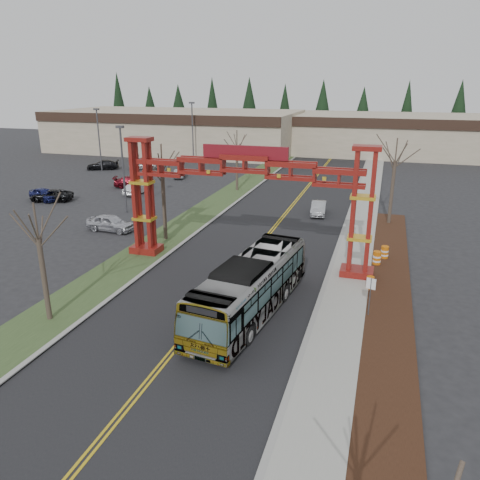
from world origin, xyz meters
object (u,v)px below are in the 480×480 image
at_px(bare_tree_median_far, 237,148).
at_px(bare_tree_median_near, 38,238).
at_px(silver_sedan, 319,208).
at_px(barrel_north, 385,253).
at_px(parked_car_mid_b, 44,194).
at_px(bare_tree_median_mid, 162,171).
at_px(bare_tree_right_far, 395,162).
at_px(light_pole_near, 123,163).
at_px(transit_bus, 251,287).
at_px(parked_car_near_c, 51,195).
at_px(parked_car_far_c, 103,165).
at_px(barrel_south, 370,283).
at_px(barrel_mid, 377,259).
at_px(retail_building_east, 393,134).
at_px(parked_car_near_a, 110,223).
at_px(light_pole_mid, 99,135).
at_px(parked_car_far_b, 143,165).
at_px(gateway_arch, 245,184).
at_px(parked_car_near_b, 136,189).
at_px(light_pole_far, 193,128).
at_px(parked_car_far_a, 180,173).
at_px(parked_car_mid_a, 133,182).
at_px(retail_building_west, 177,131).
at_px(street_sign, 371,289).

bearing_deg(bare_tree_median_far, bare_tree_median_near, -90.00).
relative_size(silver_sedan, barrel_north, 3.87).
bearing_deg(parked_car_mid_b, bare_tree_median_mid, -93.72).
relative_size(bare_tree_right_far, light_pole_near, 0.92).
xyz_separation_m(transit_bus, parked_car_near_c, (-28.75, 19.23, -1.02)).
xyz_separation_m(parked_car_far_c, bare_tree_median_mid, (23.98, -27.73, 5.18)).
bearing_deg(bare_tree_right_far, parked_car_mid_b, -176.93).
height_order(transit_bus, silver_sedan, transit_bus).
bearing_deg(barrel_south, barrel_mid, 86.59).
xyz_separation_m(retail_building_east, parked_car_near_a, (-23.78, -57.80, -2.77)).
relative_size(parked_car_near_c, light_pole_mid, 0.51).
xyz_separation_m(silver_sedan, parked_car_far_b, (-29.36, 18.00, -0.05)).
distance_m(parked_car_near_a, light_pole_mid, 31.84).
relative_size(barrel_south, barrel_mid, 0.84).
bearing_deg(parked_car_far_b, gateway_arch, 24.19).
relative_size(parked_car_near_b, light_pole_mid, 0.42).
bearing_deg(light_pole_far, bare_tree_median_near, -75.80).
height_order(bare_tree_median_far, light_pole_near, light_pole_near).
relative_size(parked_car_mid_b, light_pole_far, 0.44).
bearing_deg(bare_tree_median_near, bare_tree_median_mid, 90.00).
xyz_separation_m(parked_car_near_b, barrel_south, (27.76, -19.54, -0.17)).
xyz_separation_m(bare_tree_median_near, bare_tree_median_far, (0.00, 34.70, 0.35)).
bearing_deg(parked_car_far_a, light_pole_near, 79.52).
bearing_deg(barrel_mid, barrel_north, 70.58).
xyz_separation_m(parked_car_mid_a, bare_tree_median_near, (13.07, -32.43, 4.13)).
xyz_separation_m(transit_bus, barrel_south, (6.42, 5.39, -1.20)).
bearing_deg(retail_building_west, light_pole_mid, -93.77).
height_order(bare_tree_median_mid, barrel_south, bare_tree_median_mid).
bearing_deg(gateway_arch, bare_tree_median_near, -125.10).
relative_size(parked_car_near_b, barrel_north, 3.64).
relative_size(parked_car_mid_a, bare_tree_median_near, 0.71).
xyz_separation_m(retail_building_east, barrel_mid, (-0.76, -59.40, -2.97)).
relative_size(bare_tree_right_far, barrel_north, 7.63).
relative_size(bare_tree_right_far, light_pole_far, 0.82).
xyz_separation_m(light_pole_far, barrel_mid, (30.61, -38.93, -5.04)).
distance_m(transit_bus, parked_car_near_a, 19.98).
xyz_separation_m(parked_car_far_b, bare_tree_median_far, (18.17, -9.84, 4.56)).
relative_size(bare_tree_median_far, light_pole_mid, 0.80).
height_order(parked_car_near_c, barrel_mid, parked_car_near_c).
height_order(bare_tree_median_near, bare_tree_median_mid, bare_tree_median_mid).
bearing_deg(bare_tree_median_mid, parked_car_near_a, 172.44).
xyz_separation_m(gateway_arch, barrel_south, (8.97, -1.93, -5.53)).
xyz_separation_m(retail_building_east, street_sign, (-0.95, -67.63, -1.82)).
bearing_deg(silver_sedan, bare_tree_median_mid, -138.76).
bearing_deg(retail_building_east, light_pole_far, -146.87).
bearing_deg(street_sign, parked_car_near_b, 140.09).
distance_m(street_sign, barrel_mid, 8.31).
bearing_deg(parked_car_mid_a, retail_building_west, -3.18).
distance_m(bare_tree_median_mid, street_sign, 19.76).
xyz_separation_m(parked_car_mid_a, light_pole_far, (-0.30, 20.44, 4.89)).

